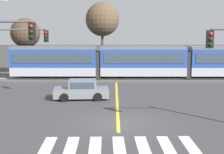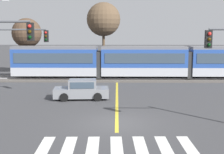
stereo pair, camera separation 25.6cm
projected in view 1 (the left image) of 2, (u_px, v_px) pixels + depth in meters
name	position (u px, v px, depth m)	size (l,w,h in m)	color
ground_plane	(118.00, 123.00, 17.95)	(200.00, 200.00, 0.00)	#3D3D3F
track_bed	(116.00, 79.00, 33.82)	(120.00, 4.00, 0.18)	#56514C
rail_near	(116.00, 79.00, 33.09)	(120.00, 0.08, 0.10)	#939399
rail_far	(116.00, 77.00, 34.51)	(120.00, 0.08, 0.10)	#939399
light_rail_tram	(143.00, 61.00, 33.51)	(28.00, 2.64, 3.43)	#B7BAC1
crosswalk_stripe_0	(47.00, 147.00, 14.17)	(0.56, 2.80, 0.01)	silver
crosswalk_stripe_1	(71.00, 147.00, 14.19)	(0.56, 2.80, 0.01)	silver
crosswalk_stripe_2	(95.00, 147.00, 14.22)	(0.56, 2.80, 0.01)	silver
crosswalk_stripe_3	(119.00, 147.00, 14.24)	(0.56, 2.80, 0.01)	silver
crosswalk_stripe_4	(143.00, 147.00, 14.27)	(0.56, 2.80, 0.01)	silver
crosswalk_stripe_5	(167.00, 146.00, 14.29)	(0.56, 2.80, 0.01)	silver
crosswalk_stripe_6	(191.00, 146.00, 14.31)	(0.56, 2.80, 0.01)	silver
lane_centre_line	(117.00, 99.00, 24.04)	(0.20, 15.81, 0.01)	gold
sedan_crossing	(82.00, 90.00, 24.14)	(4.31, 2.14, 1.52)	gray
traffic_light_mid_left	(14.00, 49.00, 23.92)	(4.25, 0.38, 5.70)	#515459
bare_tree_far_west	(25.00, 33.00, 37.09)	(3.51, 3.51, 6.75)	brown
bare_tree_west	(102.00, 20.00, 37.38)	(4.05, 4.05, 8.64)	brown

